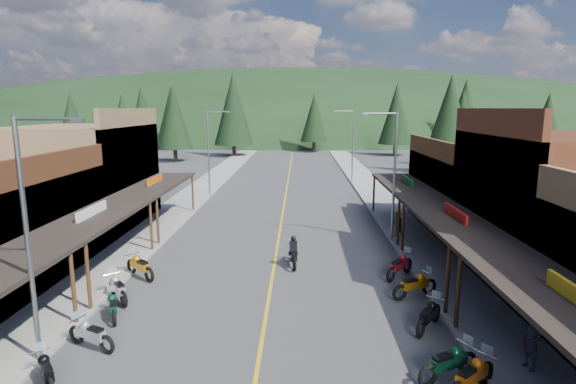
# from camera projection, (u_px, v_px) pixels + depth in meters

# --- Properties ---
(ground) EXTENTS (220.00, 220.00, 0.00)m
(ground) POSITION_uv_depth(u_px,v_px,m) (270.00, 292.00, 20.36)
(ground) COLOR #38383A
(ground) RESTS_ON ground
(centerline) EXTENTS (0.15, 90.00, 0.01)m
(centerline) POSITION_uv_depth(u_px,v_px,m) (285.00, 201.00, 40.01)
(centerline) COLOR gold
(centerline) RESTS_ON ground
(sidewalk_west) EXTENTS (3.40, 94.00, 0.15)m
(sidewalk_west) POSITION_uv_depth(u_px,v_px,m) (188.00, 200.00, 40.22)
(sidewalk_west) COLOR gray
(sidewalk_west) RESTS_ON ground
(sidewalk_east) EXTENTS (3.40, 94.00, 0.15)m
(sidewalk_east) POSITION_uv_depth(u_px,v_px,m) (383.00, 201.00, 39.78)
(sidewalk_east) COLOR gray
(sidewalk_east) RESTS_ON ground
(shop_west_3) EXTENTS (10.90, 10.20, 8.20)m
(shop_west_3) POSITION_uv_depth(u_px,v_px,m) (82.00, 177.00, 31.17)
(shop_west_3) COLOR brown
(shop_west_3) RESTS_ON ground
(shop_east_2) EXTENTS (10.90, 9.00, 8.20)m
(shop_east_2) POSITION_uv_depth(u_px,v_px,m) (565.00, 210.00, 21.03)
(shop_east_2) COLOR #562B19
(shop_east_2) RESTS_ON ground
(shop_east_3) EXTENTS (10.90, 10.20, 6.20)m
(shop_east_3) POSITION_uv_depth(u_px,v_px,m) (481.00, 192.00, 30.65)
(shop_east_3) COLOR #4C2D16
(shop_east_3) RESTS_ON ground
(streetlight_0) EXTENTS (2.16, 0.18, 8.00)m
(streetlight_0) POSITION_uv_depth(u_px,v_px,m) (31.00, 232.00, 13.83)
(streetlight_0) COLOR gray
(streetlight_0) RESTS_ON ground
(streetlight_1) EXTENTS (2.16, 0.18, 8.00)m
(streetlight_1) POSITION_uv_depth(u_px,v_px,m) (210.00, 149.00, 41.34)
(streetlight_1) COLOR gray
(streetlight_1) RESTS_ON ground
(streetlight_2) EXTENTS (2.16, 0.18, 8.00)m
(streetlight_2) POSITION_uv_depth(u_px,v_px,m) (392.00, 171.00, 27.22)
(streetlight_2) COLOR gray
(streetlight_2) RESTS_ON ground
(streetlight_3) EXTENTS (2.16, 0.18, 8.00)m
(streetlight_3) POSITION_uv_depth(u_px,v_px,m) (351.00, 143.00, 48.84)
(streetlight_3) COLOR gray
(streetlight_3) RESTS_ON ground
(ridge_hill) EXTENTS (310.00, 140.00, 60.00)m
(ridge_hill) POSITION_uv_depth(u_px,v_px,m) (296.00, 132.00, 153.00)
(ridge_hill) COLOR black
(ridge_hill) RESTS_ON ground
(pine_0) EXTENTS (5.04, 5.04, 11.00)m
(pine_0) POSITION_uv_depth(u_px,v_px,m) (72.00, 118.00, 81.11)
(pine_0) COLOR black
(pine_0) RESTS_ON ground
(pine_1) EXTENTS (5.88, 5.88, 12.50)m
(pine_1) POSITION_uv_depth(u_px,v_px,m) (172.00, 113.00, 88.42)
(pine_1) COLOR black
(pine_1) RESTS_ON ground
(pine_2) EXTENTS (6.72, 6.72, 14.00)m
(pine_2) POSITION_uv_depth(u_px,v_px,m) (233.00, 109.00, 76.13)
(pine_2) COLOR black
(pine_2) RESTS_ON ground
(pine_3) EXTENTS (5.04, 5.04, 11.00)m
(pine_3) POSITION_uv_depth(u_px,v_px,m) (314.00, 117.00, 83.91)
(pine_3) COLOR black
(pine_3) RESTS_ON ground
(pine_4) EXTENTS (5.88, 5.88, 12.50)m
(pine_4) POSITION_uv_depth(u_px,v_px,m) (396.00, 114.00, 77.52)
(pine_4) COLOR black
(pine_4) RESTS_ON ground
(pine_5) EXTENTS (6.72, 6.72, 14.00)m
(pine_5) POSITION_uv_depth(u_px,v_px,m) (465.00, 109.00, 88.76)
(pine_5) COLOR black
(pine_5) RESTS_ON ground
(pine_6) EXTENTS (5.04, 5.04, 11.00)m
(pine_6) POSITION_uv_depth(u_px,v_px,m) (547.00, 118.00, 80.87)
(pine_6) COLOR black
(pine_6) RESTS_ON ground
(pine_7) EXTENTS (5.88, 5.88, 12.50)m
(pine_7) POSITION_uv_depth(u_px,v_px,m) (142.00, 113.00, 94.52)
(pine_7) COLOR black
(pine_7) RESTS_ON ground
(pine_8) EXTENTS (4.48, 4.48, 10.00)m
(pine_8) POSITION_uv_depth(u_px,v_px,m) (123.00, 125.00, 59.13)
(pine_8) COLOR black
(pine_8) RESTS_ON ground
(pine_9) EXTENTS (4.93, 4.93, 10.80)m
(pine_9) POSITION_uv_depth(u_px,v_px,m) (462.00, 121.00, 62.79)
(pine_9) COLOR black
(pine_9) RESTS_ON ground
(pine_10) EXTENTS (5.38, 5.38, 11.60)m
(pine_10) POSITION_uv_depth(u_px,v_px,m) (174.00, 117.00, 68.70)
(pine_10) COLOR black
(pine_10) RESTS_ON ground
(pine_11) EXTENTS (5.82, 5.82, 12.40)m
(pine_11) POSITION_uv_depth(u_px,v_px,m) (450.00, 116.00, 55.86)
(pine_11) COLOR black
(pine_11) RESTS_ON ground
(bike_west_4) EXTENTS (1.76, 1.95, 1.13)m
(bike_west_4) POSITION_uv_depth(u_px,v_px,m) (46.00, 370.00, 13.32)
(bike_west_4) COLOR black
(bike_west_4) RESTS_ON ground
(bike_west_5) EXTENTS (2.20, 1.52, 1.20)m
(bike_west_5) POSITION_uv_depth(u_px,v_px,m) (91.00, 333.00, 15.43)
(bike_west_5) COLOR #97979C
(bike_west_5) RESTS_ON ground
(bike_west_6) EXTENTS (1.42, 2.03, 1.11)m
(bike_west_6) POSITION_uv_depth(u_px,v_px,m) (113.00, 305.00, 17.69)
(bike_west_6) COLOR #0D4322
(bike_west_6) RESTS_ON ground
(bike_west_7) EXTENTS (1.97, 2.21, 1.28)m
(bike_west_7) POSITION_uv_depth(u_px,v_px,m) (118.00, 287.00, 19.29)
(bike_west_7) COLOR #ACABB0
(bike_west_7) RESTS_ON ground
(bike_west_8) EXTENTS (2.27, 2.11, 1.33)m
(bike_west_8) POSITION_uv_depth(u_px,v_px,m) (140.00, 265.00, 21.91)
(bike_west_8) COLOR #CA810E
(bike_west_8) RESTS_ON ground
(bike_east_4) EXTENTS (2.22, 2.01, 1.29)m
(bike_east_4) POSITION_uv_depth(u_px,v_px,m) (472.00, 375.00, 12.93)
(bike_east_4) COLOR #C0590D
(bike_east_4) RESTS_ON ground
(bike_east_5) EXTENTS (2.35, 1.71, 1.29)m
(bike_east_5) POSITION_uv_depth(u_px,v_px,m) (449.00, 361.00, 13.62)
(bike_east_5) COLOR #0B3921
(bike_east_5) RESTS_ON ground
(bike_east_6) EXTENTS (1.89, 2.21, 1.26)m
(bike_east_6) POSITION_uv_depth(u_px,v_px,m) (429.00, 314.00, 16.77)
(bike_east_6) COLOR black
(bike_east_6) RESTS_ON ground
(bike_east_7) EXTENTS (2.38, 1.68, 1.30)m
(bike_east_7) POSITION_uv_depth(u_px,v_px,m) (415.00, 284.00, 19.61)
(bike_east_7) COLOR #A0650B
(bike_east_7) RESTS_ON ground
(bike_east_8) EXTENTS (2.11, 2.30, 1.34)m
(bike_east_8) POSITION_uv_depth(u_px,v_px,m) (400.00, 264.00, 21.96)
(bike_east_8) COLOR maroon
(bike_east_8) RESTS_ON ground
(rider_on_bike) EXTENTS (0.96, 2.30, 1.70)m
(rider_on_bike) POSITION_uv_depth(u_px,v_px,m) (293.00, 253.00, 23.61)
(rider_on_bike) COLOR black
(rider_on_bike) RESTS_ON ground
(pedestrian_east_a) EXTENTS (0.59, 0.74, 1.77)m
(pedestrian_east_a) POSITION_uv_depth(u_px,v_px,m) (532.00, 343.00, 13.95)
(pedestrian_east_a) COLOR #262132
(pedestrian_east_a) RESTS_ON sidewalk_east
(pedestrian_east_b) EXTENTS (0.84, 0.59, 1.57)m
(pedestrian_east_b) POSITION_uv_depth(u_px,v_px,m) (397.00, 224.00, 28.61)
(pedestrian_east_b) COLOR #503E32
(pedestrian_east_b) RESTS_ON sidewalk_east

